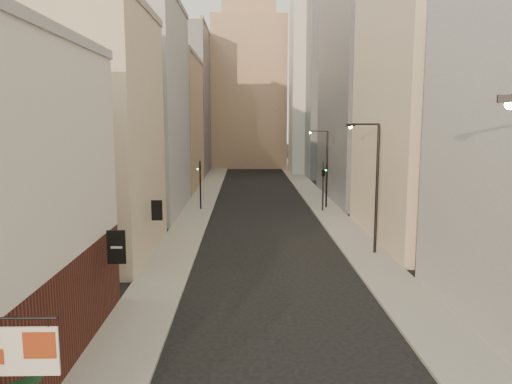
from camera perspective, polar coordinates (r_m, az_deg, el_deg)
name	(u,v)px	position (r m, az deg, el deg)	size (l,w,h in m)	color
sidewalk_left	(207,192)	(63.08, -5.59, 0.01)	(3.00, 140.00, 0.15)	gray
sidewalk_right	(310,192)	(63.42, 6.20, 0.04)	(3.00, 140.00, 0.15)	gray
left_bldg_beige	(89,136)	(34.83, -18.58, 6.04)	(8.00, 12.00, 16.00)	#C1AF96
left_bldg_grey	(139,110)	(50.32, -13.23, 9.08)	(8.00, 16.00, 20.00)	#96969B
left_bldg_tan	(168,124)	(68.03, -10.03, 7.64)	(8.00, 18.00, 17.00)	tan
left_bldg_wingrid	(185,103)	(87.90, -8.08, 10.08)	(8.00, 20.00, 24.00)	gray
right_bldg_beige	(429,107)	(39.68, 19.19, 9.12)	(8.00, 16.00, 20.00)	#C1AF96
right_bldg_wingrid	(366,85)	(58.98, 12.46, 11.87)	(8.00, 20.00, 26.00)	gray
highrise	(364,19)	(89.03, 12.24, 18.81)	(21.00, 23.00, 51.20)	gray
clock_tower	(249,75)	(99.61, -0.84, 13.18)	(14.00, 14.00, 44.90)	tan
white_tower	(315,62)	(86.56, 6.76, 14.52)	(8.00, 8.00, 41.50)	silver
streetlamp_mid	(374,181)	(34.10, 13.32, 1.25)	(2.31, 0.54, 8.86)	black
streetlamp_far	(325,164)	(51.45, 7.88, 3.15)	(2.06, 0.70, 8.01)	black
traffic_light_left	(200,175)	(50.31, -6.40, 1.94)	(0.59, 0.52, 5.00)	black
traffic_light_right	(323,174)	(49.45, 7.69, 2.05)	(0.73, 0.73, 5.00)	black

